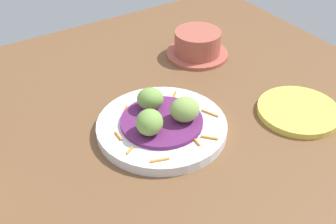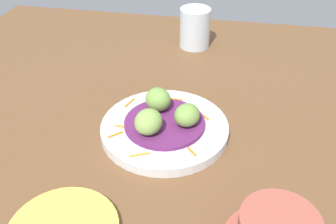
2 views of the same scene
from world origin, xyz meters
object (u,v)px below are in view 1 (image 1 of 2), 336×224
Objects in this scene: main_plate at (162,127)px; terracotta_bowl at (197,45)px; guac_scoop_left at (185,109)px; guac_scoop_center at (150,99)px; side_plate_small at (299,111)px; guac_scoop_right at (149,122)px.

main_plate is 29.69cm from terracotta_bowl.
guac_scoop_left reaches higher than terracotta_bowl.
guac_scoop_center is 27.00cm from terracotta_bowl.
guac_scoop_center is at bearing -1.88° from main_plate.
main_plate is 1.51× the size of side_plate_small.
main_plate is at bearing 178.12° from guac_scoop_center.
terracotta_bowl is (21.61, -25.89, -2.14)cm from guac_scoop_right.
guac_scoop_right is at bearing 129.86° from terracotta_bowl.
side_plate_small is at bearing -109.29° from guac_scoop_left.
side_plate_small is (-7.86, -29.05, -4.33)cm from guac_scoop_right.
guac_scoop_center is 7.26cm from guac_scoop_right.
guac_scoop_center is at bearing 125.01° from terracotta_bowl.
guac_scoop_left is at bearing -151.88° from guac_scoop_center.
guac_scoop_center is 29.15cm from side_plate_small.
guac_scoop_center reaches higher than side_plate_small.
guac_scoop_center is 0.34× the size of terracotta_bowl.
guac_scoop_right reaches higher than terracotta_bowl.
side_plate_small is (-9.84, -25.35, -0.33)cm from main_plate.
main_plate reaches higher than side_plate_small.
guac_scoop_center is 0.97× the size of guac_scoop_right.
guac_scoop_right reaches higher than side_plate_small.
terracotta_bowl reaches higher than side_plate_small.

